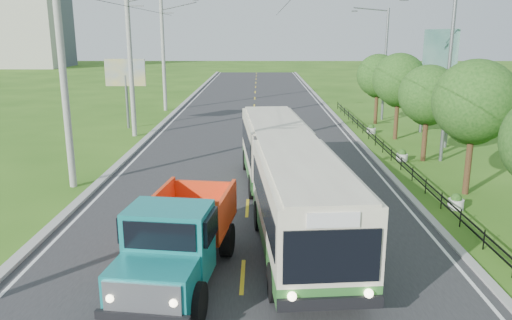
{
  "coord_description": "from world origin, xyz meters",
  "views": [
    {
      "loc": [
        0.48,
        -13.5,
        7.03
      ],
      "look_at": [
        0.36,
        6.66,
        1.9
      ],
      "focal_mm": 35.0,
      "sensor_mm": 36.0,
      "label": 1
    }
  ],
  "objects_px": {
    "pole_far": "(164,55)",
    "bus": "(286,169)",
    "pole_mid": "(131,63)",
    "streetlight_mid": "(446,74)",
    "billboard_left": "(125,77)",
    "tree_third": "(474,105)",
    "planter_far": "(371,130)",
    "planter_near": "(456,202)",
    "tree_fifth": "(399,82)",
    "tree_fourth": "(428,97)",
    "planter_mid": "(402,156)",
    "dump_truck": "(179,234)",
    "pole_near": "(64,78)",
    "tree_back": "(378,78)",
    "billboard_right": "(438,60)",
    "streetlight_far": "(383,60)"
  },
  "relations": [
    {
      "from": "pole_far",
      "to": "bus",
      "type": "height_order",
      "value": "pole_far"
    },
    {
      "from": "pole_mid",
      "to": "streetlight_mid",
      "type": "relative_size",
      "value": 1.1
    },
    {
      "from": "pole_far",
      "to": "billboard_left",
      "type": "height_order",
      "value": "pole_far"
    },
    {
      "from": "tree_third",
      "to": "planter_far",
      "type": "relative_size",
      "value": 8.96
    },
    {
      "from": "planter_near",
      "to": "planter_far",
      "type": "xyz_separation_m",
      "value": [
        0.0,
        16.0,
        0.0
      ]
    },
    {
      "from": "tree_fifth",
      "to": "bus",
      "type": "bearing_deg",
      "value": -119.29
    },
    {
      "from": "tree_third",
      "to": "tree_fourth",
      "type": "xyz_separation_m",
      "value": [
        -0.0,
        6.0,
        -0.4
      ]
    },
    {
      "from": "tree_fourth",
      "to": "bus",
      "type": "bearing_deg",
      "value": -133.3
    },
    {
      "from": "pole_mid",
      "to": "pole_far",
      "type": "height_order",
      "value": "same"
    },
    {
      "from": "pole_mid",
      "to": "tree_fifth",
      "type": "distance_m",
      "value": 18.18
    },
    {
      "from": "pole_far",
      "to": "streetlight_mid",
      "type": "bearing_deg",
      "value": -45.14
    },
    {
      "from": "tree_fifth",
      "to": "planter_mid",
      "type": "xyz_separation_m",
      "value": [
        -1.26,
        -6.14,
        -3.57
      ]
    },
    {
      "from": "bus",
      "to": "planter_far",
      "type": "bearing_deg",
      "value": 62.33
    },
    {
      "from": "streetlight_mid",
      "to": "dump_truck",
      "type": "distance_m",
      "value": 19.21
    },
    {
      "from": "pole_far",
      "to": "tree_fifth",
      "type": "bearing_deg",
      "value": -35.36
    },
    {
      "from": "dump_truck",
      "to": "bus",
      "type": "bearing_deg",
      "value": 66.13
    },
    {
      "from": "tree_third",
      "to": "planter_mid",
      "type": "bearing_deg",
      "value": 102.1
    },
    {
      "from": "streetlight_mid",
      "to": "pole_near",
      "type": "bearing_deg",
      "value": -165.19
    },
    {
      "from": "tree_back",
      "to": "billboard_right",
      "type": "distance_m",
      "value": 6.82
    },
    {
      "from": "tree_third",
      "to": "billboard_right",
      "type": "distance_m",
      "value": 12.18
    },
    {
      "from": "planter_mid",
      "to": "streetlight_mid",
      "type": "bearing_deg",
      "value": 0.0
    },
    {
      "from": "tree_back",
      "to": "streetlight_mid",
      "type": "xyz_separation_m",
      "value": [
        0.79,
        -12.14,
        1.25
      ]
    },
    {
      "from": "pole_near",
      "to": "planter_near",
      "type": "distance_m",
      "value": 17.79
    },
    {
      "from": "streetlight_mid",
      "to": "planter_near",
      "type": "distance_m",
      "value": 9.46
    },
    {
      "from": "pole_mid",
      "to": "planter_mid",
      "type": "bearing_deg",
      "value": -22.54
    },
    {
      "from": "tree_third",
      "to": "tree_fourth",
      "type": "distance_m",
      "value": 6.01
    },
    {
      "from": "tree_fifth",
      "to": "streetlight_far",
      "type": "bearing_deg",
      "value": 84.29
    },
    {
      "from": "dump_truck",
      "to": "pole_mid",
      "type": "bearing_deg",
      "value": 114.28
    },
    {
      "from": "planter_near",
      "to": "pole_mid",
      "type": "bearing_deg",
      "value": 138.35
    },
    {
      "from": "pole_near",
      "to": "billboard_left",
      "type": "xyz_separation_m",
      "value": [
        -1.24,
        15.0,
        -1.23
      ]
    },
    {
      "from": "streetlight_far",
      "to": "planter_near",
      "type": "height_order",
      "value": "streetlight_far"
    },
    {
      "from": "pole_far",
      "to": "bus",
      "type": "xyz_separation_m",
      "value": [
        9.8,
        -27.69,
        -3.22
      ]
    },
    {
      "from": "streetlight_mid",
      "to": "streetlight_far",
      "type": "relative_size",
      "value": 1.0
    },
    {
      "from": "streetlight_far",
      "to": "bus",
      "type": "relative_size",
      "value": 0.56
    },
    {
      "from": "streetlight_mid",
      "to": "billboard_right",
      "type": "distance_m",
      "value": 6.24
    },
    {
      "from": "tree_fourth",
      "to": "dump_truck",
      "type": "height_order",
      "value": "tree_fourth"
    },
    {
      "from": "pole_mid",
      "to": "planter_near",
      "type": "height_order",
      "value": "pole_mid"
    },
    {
      "from": "pole_mid",
      "to": "bus",
      "type": "distance_m",
      "value": 18.77
    },
    {
      "from": "bus",
      "to": "planter_mid",
      "type": "bearing_deg",
      "value": 46.16
    },
    {
      "from": "tree_back",
      "to": "planter_far",
      "type": "height_order",
      "value": "tree_back"
    },
    {
      "from": "pole_near",
      "to": "planter_far",
      "type": "relative_size",
      "value": 14.93
    },
    {
      "from": "billboard_left",
      "to": "dump_truck",
      "type": "height_order",
      "value": "billboard_left"
    },
    {
      "from": "pole_far",
      "to": "tree_fifth",
      "type": "relative_size",
      "value": 1.72
    },
    {
      "from": "pole_far",
      "to": "billboard_right",
      "type": "relative_size",
      "value": 1.37
    },
    {
      "from": "planter_near",
      "to": "billboard_left",
      "type": "bearing_deg",
      "value": 135.16
    },
    {
      "from": "tree_fourth",
      "to": "billboard_right",
      "type": "bearing_deg",
      "value": 67.36
    },
    {
      "from": "pole_far",
      "to": "tree_fifth",
      "type": "height_order",
      "value": "pole_far"
    },
    {
      "from": "pole_mid",
      "to": "billboard_left",
      "type": "height_order",
      "value": "pole_mid"
    },
    {
      "from": "tree_fifth",
      "to": "planter_near",
      "type": "bearing_deg",
      "value": -95.08
    },
    {
      "from": "tree_fifth",
      "to": "planter_mid",
      "type": "distance_m",
      "value": 7.21
    }
  ]
}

